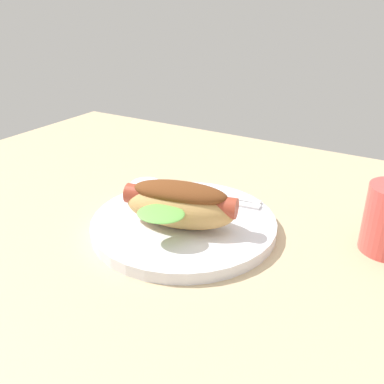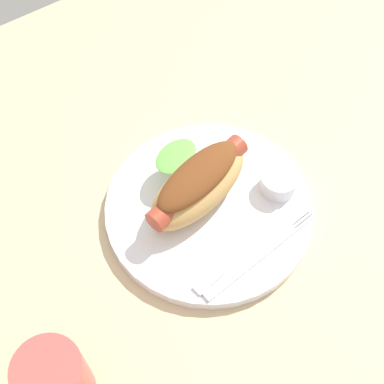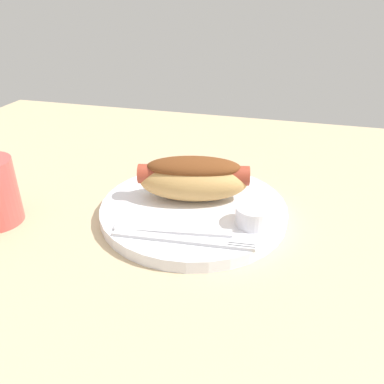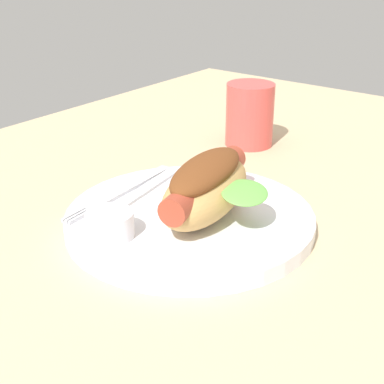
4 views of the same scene
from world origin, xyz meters
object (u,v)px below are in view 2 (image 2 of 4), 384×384
(plate, at_px, (209,209))
(drinking_cup, at_px, (55,381))
(fork, at_px, (259,255))
(sauce_ramekin, at_px, (279,182))
(knife, at_px, (240,251))
(hot_dog, at_px, (195,180))

(plate, xyz_separation_m, drinking_cup, (-0.25, -0.09, 0.04))
(fork, bearing_deg, sauce_ramekin, 32.69)
(knife, bearing_deg, plate, 75.07)
(fork, bearing_deg, plate, 89.71)
(plate, relative_size, fork, 1.50)
(plate, bearing_deg, sauce_ramekin, -18.51)
(knife, bearing_deg, drinking_cup, 174.67)
(hot_dog, bearing_deg, knife, -104.03)
(sauce_ramekin, height_order, fork, sauce_ramekin)
(plate, xyz_separation_m, fork, (0.01, -0.09, 0.01))
(sauce_ramekin, relative_size, drinking_cup, 0.51)
(hot_dog, bearing_deg, plate, -90.39)
(hot_dog, relative_size, sauce_ramekin, 3.55)
(sauce_ramekin, bearing_deg, hot_dog, 150.52)
(sauce_ramekin, distance_m, knife, 0.10)
(plate, xyz_separation_m, knife, (-0.01, -0.07, 0.01))
(fork, bearing_deg, hot_dog, 91.30)
(fork, bearing_deg, drinking_cup, 175.18)
(plate, distance_m, fork, 0.09)
(hot_dog, height_order, sauce_ramekin, hot_dog)
(sauce_ramekin, bearing_deg, plate, 161.49)
(plate, xyz_separation_m, hot_dog, (-0.00, 0.02, 0.04))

